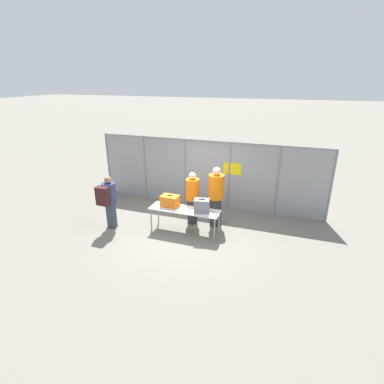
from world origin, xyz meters
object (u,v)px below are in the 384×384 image
Objects in this scene: inspection_table at (185,211)px; suitcase_grey at (202,206)px; suitcase_orange at (170,201)px; traveler_hooded at (109,200)px; utility_trailer at (255,183)px; security_worker_near at (192,197)px; security_worker_far at (216,196)px.

suitcase_grey reaches higher than inspection_table.
suitcase_orange is 1.13× the size of suitcase_grey.
inspection_table is 2.28m from traveler_hooded.
utility_trailer is at bearing 44.32° from traveler_hooded.
security_worker_near reaches higher than utility_trailer.
security_worker_far is (0.73, 0.74, 0.29)m from inspection_table.
security_worker_near reaches higher than suitcase_grey.
inspection_table is 0.55m from suitcase_orange.
security_worker_near is at bearing 88.83° from inspection_table.
traveler_hooded is at bearing -169.73° from suitcase_grey.
security_worker_near is at bearing 48.35° from suitcase_orange.
security_worker_far is at bearing -102.63° from utility_trailer.
traveler_hooded is 0.98× the size of security_worker_near.
traveler_hooded reaches higher than suitcase_orange.
security_worker_near reaches higher than inspection_table.
suitcase_grey is at bearing 139.16° from security_worker_near.
suitcase_orange is 0.76m from security_worker_near.
utility_trailer is (0.73, 3.24, -0.58)m from security_worker_far.
inspection_table is 0.68m from security_worker_near.
suitcase_orange is at bearing 59.46° from security_worker_near.
security_worker_far reaches higher than suitcase_grey.
security_worker_far is (2.95, 1.23, 0.07)m from traveler_hooded.
inspection_table is at bearing 6.10° from traveler_hooded.
inspection_table reaches higher than utility_trailer.
security_worker_far is 3.37m from utility_trailer.
inspection_table is at bearing -110.12° from utility_trailer.
traveler_hooded is 2.50m from security_worker_near.
suitcase_grey is 2.78m from traveler_hooded.
traveler_hooded is 0.46× the size of utility_trailer.
traveler_hooded is at bearing -167.69° from inspection_table.
security_worker_near is at bearing 20.78° from traveler_hooded.
inspection_table is 4.25m from utility_trailer.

